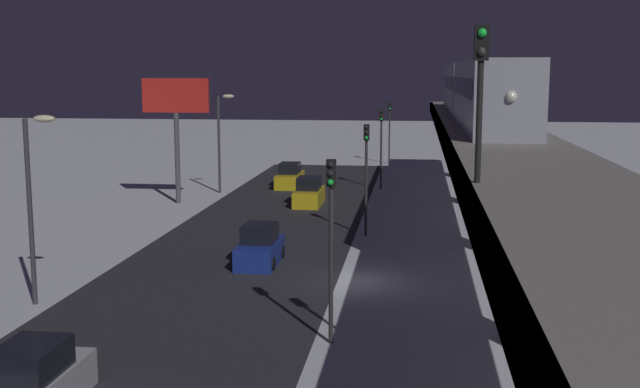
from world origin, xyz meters
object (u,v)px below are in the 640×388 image
object	(u,v)px
traffic_light_mid	(366,163)
sedan_silver	(32,386)
sedan_yellow_2	(290,177)
sedan_blue	(260,248)
subway_train	(477,89)
traffic_light_distant	(390,123)
sedan_yellow	(309,194)
commercial_billboard	(176,108)
traffic_light_far	(381,137)
traffic_light_near	(331,224)
rail_signal	(481,76)

from	to	relation	value
traffic_light_mid	sedan_silver	bearing A→B (deg)	73.23
sedan_yellow_2	sedan_blue	bearing A→B (deg)	96.12
subway_train	sedan_blue	bearing A→B (deg)	50.23
sedan_silver	traffic_light_distant	world-z (taller)	traffic_light_distant
sedan_blue	sedan_yellow	distance (m)	17.54
sedan_yellow_2	sedan_silver	distance (m)	43.68
sedan_blue	commercial_billboard	size ratio (longest dim) A/B	0.46
traffic_light_mid	traffic_light_far	bearing A→B (deg)	-90.00
sedan_yellow	sedan_silver	xyz separation A→B (m)	(2.80, 35.09, 0.00)
sedan_blue	traffic_light_mid	distance (m)	9.36
subway_train	sedan_blue	xyz separation A→B (m)	(11.22, 13.48, -7.46)
subway_train	sedan_yellow	bearing A→B (deg)	-19.92
traffic_light_far	traffic_light_near	bearing A→B (deg)	90.00
traffic_light_far	sedan_blue	bearing A→B (deg)	79.59
rail_signal	traffic_light_near	size ratio (longest dim) A/B	0.62
subway_train	rail_signal	distance (m)	30.05
sedan_yellow	sedan_yellow_2	world-z (taller)	same
traffic_light_mid	traffic_light_far	xyz separation A→B (m)	(0.00, -18.25, 0.00)
rail_signal	subway_train	bearing A→B (deg)	-94.04
sedan_silver	traffic_light_near	world-z (taller)	traffic_light_near
traffic_light_mid	traffic_light_near	bearing A→B (deg)	90.00
traffic_light_near	commercial_billboard	xyz separation A→B (m)	(14.13, -27.95, 2.63)
sedan_yellow	traffic_light_distant	size ratio (longest dim) A/B	0.69
rail_signal	traffic_light_far	size ratio (longest dim) A/B	0.62
traffic_light_mid	commercial_billboard	size ratio (longest dim) A/B	0.72
sedan_blue	traffic_light_distant	bearing A→B (deg)	83.88
sedan_blue	traffic_light_near	world-z (taller)	traffic_light_near
sedan_yellow_2	traffic_light_near	bearing A→B (deg)	101.45
subway_train	rail_signal	size ratio (longest dim) A/B	9.22
sedan_blue	traffic_light_mid	world-z (taller)	traffic_light_mid
traffic_light_near	traffic_light_distant	xyz separation A→B (m)	(0.00, -54.74, 0.00)
sedan_yellow	traffic_light_distant	xyz separation A→B (m)	(-4.70, -26.29, 3.40)
traffic_light_distant	commercial_billboard	bearing A→B (deg)	62.20
sedan_silver	traffic_light_mid	size ratio (longest dim) A/B	0.72
rail_signal	sedan_blue	size ratio (longest dim) A/B	0.98
traffic_light_mid	traffic_light_distant	xyz separation A→B (m)	(0.00, -36.50, 0.00)
rail_signal	traffic_light_distant	size ratio (longest dim) A/B	0.62
sedan_yellow_2	traffic_light_far	xyz separation A→B (m)	(-7.50, 0.54, 3.40)
subway_train	sedan_yellow	world-z (taller)	subway_train
sedan_blue	sedan_yellow_2	size ratio (longest dim) A/B	0.86
sedan_blue	commercial_billboard	bearing A→B (deg)	118.96
traffic_light_near	traffic_light_mid	world-z (taller)	same
sedan_yellow	sedan_silver	size ratio (longest dim) A/B	0.97
sedan_yellow	traffic_light_far	distance (m)	9.92
sedan_blue	traffic_light_far	xyz separation A→B (m)	(-4.70, -25.58, 3.41)
rail_signal	sedan_yellow_2	size ratio (longest dim) A/B	0.85
traffic_light_near	sedan_yellow	bearing A→B (deg)	-80.62
traffic_light_far	commercial_billboard	bearing A→B (deg)	31.17
subway_train	commercial_billboard	size ratio (longest dim) A/B	4.14
subway_train	traffic_light_mid	world-z (taller)	subway_train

